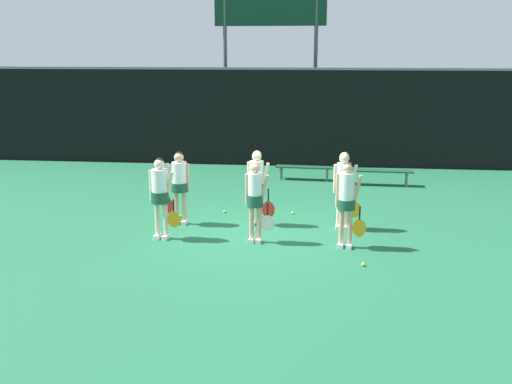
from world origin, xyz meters
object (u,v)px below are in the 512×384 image
at_px(player_3, 179,181).
at_px(tennis_ball_3, 343,217).
at_px(player_5, 344,184).
at_px(bench_courtside, 377,172).
at_px(tennis_ball_1, 363,264).
at_px(tennis_ball_2, 293,213).
at_px(bench_far, 304,168).
at_px(player_0, 161,191).
at_px(player_2, 347,198).
at_px(tennis_ball_0, 225,211).
at_px(scoreboard, 270,16).
at_px(player_4, 257,181).
at_px(tennis_ball_4, 180,216).
at_px(player_1, 256,196).

distance_m(player_3, tennis_ball_3, 4.00).
bearing_deg(player_5, tennis_ball_3, 86.08).
relative_size(bench_courtside, tennis_ball_1, 29.49).
distance_m(tennis_ball_1, tennis_ball_2, 3.78).
bearing_deg(bench_far, tennis_ball_3, -71.95).
bearing_deg(bench_courtside, player_0, -128.92).
relative_size(player_0, tennis_ball_1, 24.56).
relative_size(player_2, tennis_ball_2, 27.26).
xyz_separation_m(player_5, tennis_ball_0, (-2.87, 1.05, -1.02)).
bearing_deg(player_5, scoreboard, 104.15).
xyz_separation_m(scoreboard, bench_far, (1.43, -4.11, -4.74)).
distance_m(player_4, player_5, 1.96).
height_order(bench_courtside, tennis_ball_3, bench_courtside).
bearing_deg(tennis_ball_4, bench_far, 58.14).
height_order(player_2, player_4, player_2).
bearing_deg(bench_far, player_1, -93.69).
height_order(player_4, player_5, player_5).
bearing_deg(bench_courtside, player_5, -101.70).
bearing_deg(tennis_ball_1, player_1, 150.79).
bearing_deg(player_5, tennis_ball_1, -83.10).
relative_size(bench_far, player_5, 1.00).
relative_size(player_4, tennis_ball_1, 24.23).
height_order(player_0, player_3, player_0).
height_order(scoreboard, player_2, scoreboard).
xyz_separation_m(bench_far, tennis_ball_0, (-1.84, -4.04, -0.33)).
height_order(bench_far, tennis_ball_0, bench_far).
xyz_separation_m(player_1, tennis_ball_3, (1.90, 2.00, -0.97)).
height_order(player_5, tennis_ball_2, player_5).
bearing_deg(bench_courtside, player_3, -134.44).
bearing_deg(player_4, player_5, 4.26).
xyz_separation_m(player_1, player_3, (-1.89, 1.15, 0.01)).
xyz_separation_m(bench_far, player_0, (-2.85, -6.22, 0.69)).
distance_m(bench_far, tennis_ball_4, 5.39).
distance_m(player_5, tennis_ball_4, 4.03).
height_order(player_1, player_3, player_1).
xyz_separation_m(player_0, tennis_ball_4, (0.01, 1.65, -1.02)).
height_order(scoreboard, tennis_ball_2, scoreboard).
height_order(tennis_ball_2, tennis_ball_3, tennis_ball_3).
bearing_deg(player_3, player_5, 0.98).
bearing_deg(tennis_ball_1, tennis_ball_2, 113.30).
height_order(scoreboard, player_5, scoreboard).
relative_size(bench_courtside, player_2, 1.19).
xyz_separation_m(bench_far, tennis_ball_4, (-2.84, -4.57, -0.33)).
bearing_deg(bench_far, player_2, -76.85).
height_order(player_0, player_4, player_0).
relative_size(bench_far, tennis_ball_3, 24.55).
height_order(player_1, player_4, player_4).
xyz_separation_m(bench_courtside, tennis_ball_3, (-1.11, -3.73, -0.36)).
distance_m(bench_courtside, player_0, 7.63).
height_order(player_2, tennis_ball_1, player_2).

